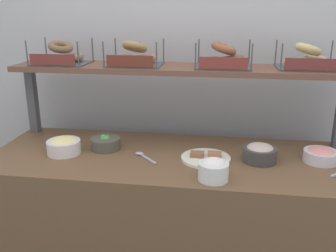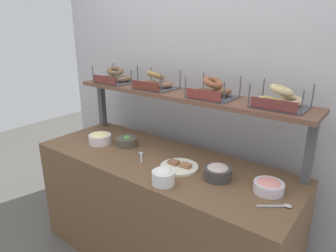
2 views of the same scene
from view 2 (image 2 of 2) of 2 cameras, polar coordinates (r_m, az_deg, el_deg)
back_wall at (r=2.44m, az=6.54°, el=5.59°), size 3.11×0.06×2.40m
deli_counter at (r=2.33m, az=-1.46°, el=-15.85°), size 1.91×0.70×0.85m
shelf_riser_left at (r=2.83m, az=-12.36°, el=4.00°), size 0.05×0.05×0.40m
shelf_riser_right at (r=1.92m, az=25.24°, el=-4.47°), size 0.05×0.05×0.40m
upper_shelf at (r=2.19m, az=2.80°, el=5.96°), size 1.87×0.32×0.03m
bowl_cream_cheese at (r=1.80m, az=-0.88°, el=-9.43°), size 0.14×0.14×0.10m
bowl_lox_spread at (r=1.81m, az=18.49°, el=-10.71°), size 0.17×0.17×0.07m
bowl_veggie_mix at (r=2.37m, az=-7.80°, el=-2.85°), size 0.16×0.16×0.07m
bowl_egg_salad at (r=2.44m, az=-12.74°, el=-2.21°), size 0.18×0.18×0.09m
bowl_tuna_salad at (r=1.88m, az=9.40°, el=-8.50°), size 0.17×0.17×0.09m
serving_plate_white at (r=2.00m, az=2.15°, el=-7.64°), size 0.25×0.25×0.04m
serving_spoon_near_plate at (r=2.17m, az=-5.09°, el=-5.55°), size 0.14×0.14×0.01m
serving_spoon_by_edge at (r=1.71m, az=20.42°, el=-13.97°), size 0.15×0.12×0.01m
bagel_basket_poppy at (r=2.60m, az=-9.98°, el=9.07°), size 0.30×0.24×0.14m
bagel_basket_everything at (r=2.31m, az=-2.40°, el=8.20°), size 0.30×0.24×0.15m
bagel_basket_cinnamon_raisin at (r=2.04m, az=8.36°, el=6.63°), size 0.29×0.26×0.14m
bagel_basket_plain at (r=1.90m, az=20.40°, el=4.71°), size 0.31×0.25×0.14m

